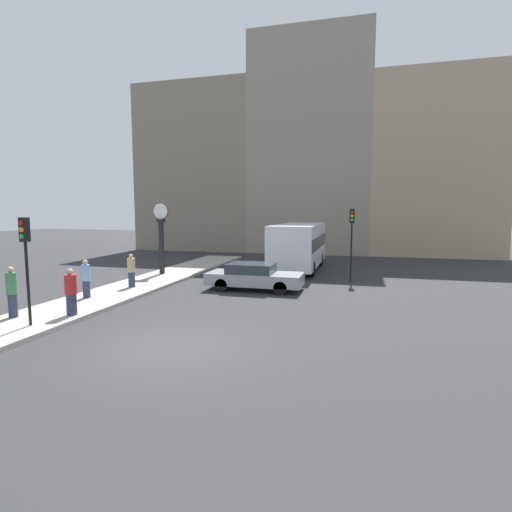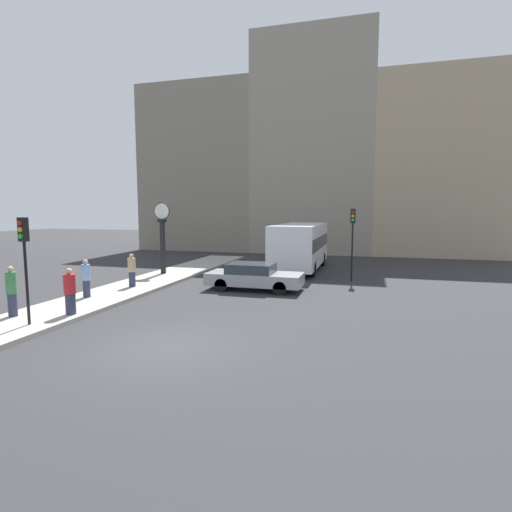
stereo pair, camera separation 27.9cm
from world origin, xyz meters
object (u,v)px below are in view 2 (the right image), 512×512
(traffic_light_near, at_px, (24,248))
(traffic_light_far, at_px, (353,230))
(pedestrian_green_hoodie, at_px, (12,291))
(bus_distant, at_px, (300,244))
(street_clock, at_px, (163,238))
(pedestrian_blue_stripe, at_px, (86,278))
(sedan_car, at_px, (254,276))
(pedestrian_red_top, at_px, (70,292))
(pedestrian_tan_coat, at_px, (132,270))

(traffic_light_near, xyz_separation_m, traffic_light_far, (9.66, 11.84, 0.16))
(pedestrian_green_hoodie, bearing_deg, traffic_light_far, 45.39)
(bus_distant, distance_m, traffic_light_near, 16.45)
(traffic_light_near, relative_size, traffic_light_far, 0.88)
(street_clock, distance_m, pedestrian_blue_stripe, 6.82)
(street_clock, bearing_deg, sedan_car, -21.95)
(traffic_light_near, xyz_separation_m, street_clock, (-1.04, 10.68, -0.41))
(bus_distant, distance_m, pedestrian_green_hoodie, 16.41)
(pedestrian_green_hoodie, xyz_separation_m, pedestrian_blue_stripe, (0.39, 3.31, -0.08))
(bus_distant, relative_size, traffic_light_far, 2.01)
(sedan_car, bearing_deg, pedestrian_green_hoodie, -131.31)
(sedan_car, bearing_deg, bus_distant, 81.34)
(street_clock, bearing_deg, bus_distant, 31.49)
(pedestrian_green_hoodie, distance_m, pedestrian_blue_stripe, 3.34)
(pedestrian_red_top, distance_m, pedestrian_green_hoodie, 1.91)
(pedestrian_green_hoodie, bearing_deg, sedan_car, 48.69)
(street_clock, bearing_deg, pedestrian_tan_coat, -82.03)
(street_clock, bearing_deg, traffic_light_near, -84.44)
(pedestrian_green_hoodie, bearing_deg, pedestrian_tan_coat, 81.40)
(sedan_car, bearing_deg, traffic_light_near, -122.62)
(pedestrian_green_hoodie, bearing_deg, traffic_light_near, -26.03)
(street_clock, bearing_deg, traffic_light_far, 6.18)
(sedan_car, height_order, bus_distant, bus_distant)
(sedan_car, height_order, traffic_light_far, traffic_light_far)
(traffic_light_far, xyz_separation_m, pedestrian_blue_stripe, (-10.64, -7.86, -1.84))
(pedestrian_green_hoodie, height_order, pedestrian_blue_stripe, pedestrian_green_hoodie)
(sedan_car, distance_m, street_clock, 6.93)
(pedestrian_red_top, relative_size, pedestrian_tan_coat, 1.03)
(traffic_light_near, distance_m, pedestrian_blue_stripe, 4.43)
(sedan_car, bearing_deg, pedestrian_tan_coat, -164.59)
(bus_distant, xyz_separation_m, pedestrian_green_hoodie, (-7.65, -14.50, -0.64))
(pedestrian_red_top, xyz_separation_m, pedestrian_tan_coat, (-0.85, 5.15, -0.02))
(street_clock, relative_size, pedestrian_red_top, 2.49)
(bus_distant, relative_size, pedestrian_blue_stripe, 4.85)
(pedestrian_red_top, bearing_deg, pedestrian_tan_coat, 99.39)
(pedestrian_green_hoodie, bearing_deg, street_clock, 88.15)
(street_clock, xyz_separation_m, pedestrian_red_top, (1.42, -9.24, -1.26))
(street_clock, xyz_separation_m, pedestrian_green_hoodie, (-0.32, -10.02, -1.19))
(pedestrian_tan_coat, distance_m, pedestrian_blue_stripe, 2.66)
(traffic_light_far, bearing_deg, traffic_light_near, -129.21)
(traffic_light_near, height_order, pedestrian_blue_stripe, traffic_light_near)
(traffic_light_far, xyz_separation_m, pedestrian_tan_coat, (-10.12, -5.25, -1.85))
(street_clock, distance_m, pedestrian_tan_coat, 4.32)
(traffic_light_far, distance_m, pedestrian_tan_coat, 11.55)
(traffic_light_near, xyz_separation_m, pedestrian_tan_coat, (-0.47, 6.59, -1.69))
(sedan_car, relative_size, pedestrian_blue_stripe, 2.83)
(bus_distant, height_order, pedestrian_green_hoodie, bus_distant)
(street_clock, xyz_separation_m, pedestrian_tan_coat, (0.57, -4.09, -1.28))
(traffic_light_near, bearing_deg, pedestrian_green_hoodie, 153.97)
(traffic_light_near, relative_size, street_clock, 0.84)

